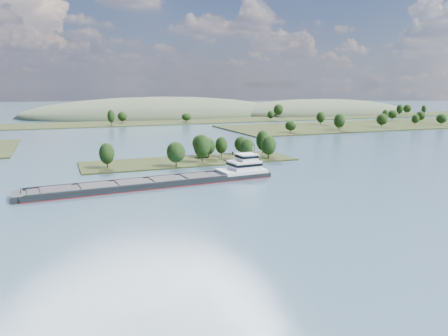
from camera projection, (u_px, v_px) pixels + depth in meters
name	position (u px, v px, depth m)	size (l,w,h in m)	color
ground	(241.00, 190.00, 151.15)	(1800.00, 1800.00, 0.00)	#385162
tree_island	(204.00, 153.00, 206.53)	(100.00, 32.63, 14.18)	black
right_bank	(395.00, 124.00, 397.23)	(320.00, 90.00, 14.93)	black
back_shoreline	(132.00, 123.00, 410.51)	(900.00, 60.00, 15.64)	black
hill_east	(318.00, 113.00, 564.16)	(260.00, 140.00, 36.00)	#414E36
hill_west	(160.00, 115.00, 520.39)	(320.00, 160.00, 44.00)	#414E36
cargo_barge	(171.00, 180.00, 159.10)	(92.67, 18.80, 12.45)	black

